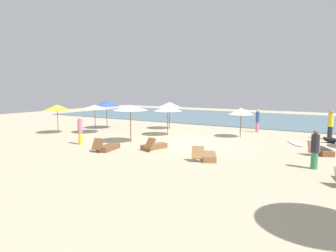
# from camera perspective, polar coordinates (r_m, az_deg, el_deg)

# --- Properties ---
(ground_plane) EXTENTS (60.00, 60.00, 0.00)m
(ground_plane) POSITION_cam_1_polar(r_m,az_deg,el_deg) (18.47, 3.53, -3.45)
(ground_plane) COLOR #BCAD8E
(ocean_water) EXTENTS (48.00, 16.00, 0.06)m
(ocean_water) POSITION_cam_1_polar(r_m,az_deg,el_deg) (34.28, 16.97, 1.27)
(ocean_water) COLOR slate
(ocean_water) RESTS_ON ground_plane
(umbrella_0) EXTENTS (2.07, 2.07, 2.13)m
(umbrella_0) POSITION_cam_1_polar(r_m,az_deg,el_deg) (23.40, -13.59, 3.49)
(umbrella_0) COLOR brown
(umbrella_0) RESTS_ON ground_plane
(umbrella_2) EXTENTS (1.96, 1.96, 2.22)m
(umbrella_2) POSITION_cam_1_polar(r_m,az_deg,el_deg) (25.02, 0.26, 4.00)
(umbrella_2) COLOR brown
(umbrella_2) RESTS_ON ground_plane
(umbrella_3) EXTENTS (2.17, 2.17, 2.34)m
(umbrella_3) POSITION_cam_1_polar(r_m,az_deg,el_deg) (18.97, -7.08, 3.42)
(umbrella_3) COLOR brown
(umbrella_3) RESTS_ON ground_plane
(umbrella_4) EXTENTS (1.93, 1.93, 2.16)m
(umbrella_4) POSITION_cam_1_polar(r_m,az_deg,el_deg) (24.11, -20.08, 3.30)
(umbrella_4) COLOR brown
(umbrella_4) RESTS_ON ground_plane
(umbrella_5) EXTENTS (2.03, 2.03, 2.10)m
(umbrella_5) POSITION_cam_1_polar(r_m,az_deg,el_deg) (21.64, -0.06, 3.28)
(umbrella_5) COLOR brown
(umbrella_5) RESTS_ON ground_plane
(umbrella_6) EXTENTS (2.22, 2.22, 2.31)m
(umbrella_6) POSITION_cam_1_polar(r_m,az_deg,el_deg) (25.91, -11.46, 4.16)
(umbrella_6) COLOR brown
(umbrella_6) RESTS_ON ground_plane
(umbrella_7) EXTENTS (1.72, 1.72, 2.04)m
(umbrella_7) POSITION_cam_1_polar(r_m,az_deg,el_deg) (21.41, 13.53, 2.72)
(umbrella_7) COLOR brown
(umbrella_7) RESTS_ON ground_plane
(lounger_0) EXTENTS (1.26, 1.76, 0.71)m
(lounger_0) POSITION_cam_1_polar(r_m,az_deg,el_deg) (14.68, 7.54, -5.63)
(lounger_0) COLOR olive
(lounger_0) RESTS_ON ground_plane
(lounger_1) EXTENTS (0.86, 1.72, 0.73)m
(lounger_1) POSITION_cam_1_polar(r_m,az_deg,el_deg) (17.00, -11.29, -3.93)
(lounger_1) COLOR brown
(lounger_1) RESTS_ON ground_plane
(lounger_2) EXTENTS (1.29, 1.71, 0.75)m
(lounger_2) POSITION_cam_1_polar(r_m,az_deg,el_deg) (17.62, 26.83, -4.16)
(lounger_2) COLOR brown
(lounger_2) RESTS_ON ground_plane
(lounger_4) EXTENTS (1.02, 1.75, 0.73)m
(lounger_4) POSITION_cam_1_polar(r_m,az_deg,el_deg) (17.00, -2.69, -3.79)
(lounger_4) COLOR brown
(lounger_4) RESTS_ON ground_plane
(person_0) EXTENTS (0.29, 0.29, 1.69)m
(person_0) POSITION_cam_1_polar(r_m,az_deg,el_deg) (19.02, -16.15, -0.77)
(person_0) COLOR yellow
(person_0) RESTS_ON ground_plane
(person_1) EXTENTS (0.40, 0.40, 1.94)m
(person_1) POSITION_cam_1_polar(r_m,az_deg,el_deg) (22.83, 28.17, 0.26)
(person_1) COLOR #26262D
(person_1) RESTS_ON ground_plane
(person_2) EXTENTS (0.39, 0.39, 1.76)m
(person_2) POSITION_cam_1_polar(r_m,az_deg,el_deg) (24.35, 16.44, 1.04)
(person_2) COLOR #D17299
(person_2) RESTS_ON ground_plane
(person_3) EXTENTS (0.35, 0.35, 1.66)m
(person_3) POSITION_cam_1_polar(r_m,az_deg,el_deg) (14.24, 25.84, -3.97)
(person_3) COLOR #338C59
(person_3) RESTS_ON ground_plane
(dog) EXTENTS (0.84, 0.47, 0.38)m
(dog) POSITION_cam_1_polar(r_m,az_deg,el_deg) (21.33, 28.13, -2.31)
(dog) COLOR black
(dog) RESTS_ON ground_plane
(surfboard) EXTENTS (1.48, 2.08, 0.07)m
(surfboard) POSITION_cam_1_polar(r_m,az_deg,el_deg) (20.16, 22.78, -3.00)
(surfboard) COLOR silver
(surfboard) RESTS_ON ground_plane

